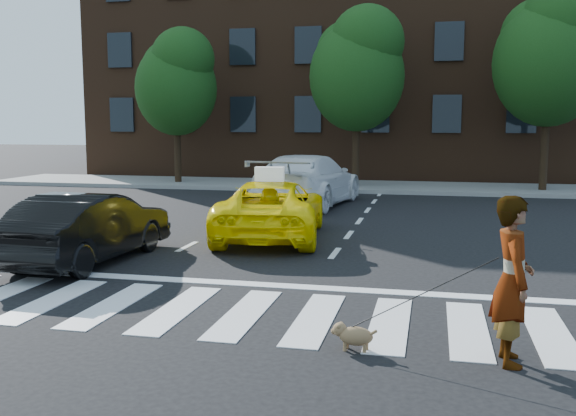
{
  "coord_description": "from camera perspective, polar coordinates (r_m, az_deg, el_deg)",
  "views": [
    {
      "loc": [
        3.5,
        -8.3,
        2.65
      ],
      "look_at": [
        0.94,
        2.97,
        1.1
      ],
      "focal_mm": 40.0,
      "sensor_mm": 36.0,
      "label": 1
    }
  ],
  "objects": [
    {
      "name": "crosswalk",
      "position": [
        9.39,
        -9.8,
        -8.84
      ],
      "size": [
        13.0,
        2.4,
        0.01
      ],
      "primitive_type": "cube",
      "color": "silver",
      "rests_on": "ground"
    },
    {
      "name": "taxi",
      "position": [
        14.78,
        -1.44,
        -0.09
      ],
      "size": [
        2.8,
        5.02,
        1.33
      ],
      "primitive_type": "imported",
      "rotation": [
        0.0,
        0.0,
        3.27
      ],
      "color": "#FFE405",
      "rests_on": "ground"
    },
    {
      "name": "building",
      "position": [
        33.65,
        6.93,
        13.3
      ],
      "size": [
        26.0,
        10.0,
        12.0
      ],
      "primitive_type": "cube",
      "color": "#432818",
      "rests_on": "ground"
    },
    {
      "name": "tree_mid",
      "position": [
        25.56,
        6.22,
        12.54
      ],
      "size": [
        3.69,
        3.69,
        7.1
      ],
      "color": "black",
      "rests_on": "ground"
    },
    {
      "name": "sidewalk_far",
      "position": [
        26.16,
        5.03,
        1.96
      ],
      "size": [
        30.0,
        4.0,
        0.15
      ],
      "primitive_type": "cube",
      "color": "slate",
      "rests_on": "ground"
    },
    {
      "name": "black_sedan",
      "position": [
        12.76,
        -17.27,
        -1.64
      ],
      "size": [
        1.61,
        4.12,
        1.34
      ],
      "primitive_type": "imported",
      "rotation": [
        0.0,
        0.0,
        3.09
      ],
      "color": "black",
      "rests_on": "ground"
    },
    {
      "name": "taxi_sign",
      "position": [
        14.5,
        -1.64,
        3.04
      ],
      "size": [
        0.68,
        0.36,
        0.32
      ],
      "primitive_type": "cube",
      "rotation": [
        0.0,
        0.0,
        3.27
      ],
      "color": "white",
      "rests_on": "taxi"
    },
    {
      "name": "white_suv",
      "position": [
        20.37,
        1.79,
        2.49
      ],
      "size": [
        2.95,
        5.89,
        1.64
      ],
      "primitive_type": "imported",
      "rotation": [
        0.0,
        0.0,
        3.02
      ],
      "color": "white",
      "rests_on": "ground"
    },
    {
      "name": "woman",
      "position": [
        7.45,
        19.32,
        -6.11
      ],
      "size": [
        0.51,
        0.72,
        1.87
      ],
      "primitive_type": "imported",
      "rotation": [
        0.0,
        0.0,
        1.66
      ],
      "color": "#999999",
      "rests_on": "ground"
    },
    {
      "name": "ground",
      "position": [
        9.39,
        -9.8,
        -8.87
      ],
      "size": [
        120.0,
        120.0,
        0.0
      ],
      "primitive_type": "plane",
      "color": "black",
      "rests_on": "ground"
    },
    {
      "name": "tree_right",
      "position": [
        25.74,
        22.32,
        12.91
      ],
      "size": [
        4.0,
        4.0,
        7.7
      ],
      "color": "black",
      "rests_on": "ground"
    },
    {
      "name": "tree_left",
      "position": [
        27.43,
        -9.87,
        11.27
      ],
      "size": [
        3.39,
        3.38,
        6.5
      ],
      "color": "black",
      "rests_on": "ground"
    },
    {
      "name": "dog",
      "position": [
        7.66,
        5.74,
        -11.17
      ],
      "size": [
        0.56,
        0.26,
        0.32
      ],
      "rotation": [
        0.0,
        0.0,
        -0.14
      ],
      "color": "olive",
      "rests_on": "ground"
    },
    {
      "name": "stop_line",
      "position": [
        10.83,
        -6.54,
        -6.55
      ],
      "size": [
        12.0,
        0.3,
        0.01
      ],
      "primitive_type": "cube",
      "color": "silver",
      "rests_on": "ground"
    }
  ]
}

